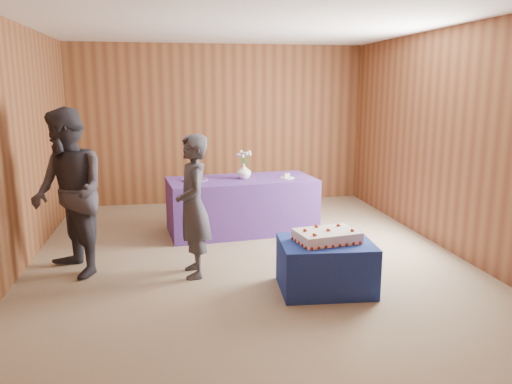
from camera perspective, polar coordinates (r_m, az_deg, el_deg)
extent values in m
plane|color=#87725D|center=(6.02, -1.09, -7.40)|extent=(6.00, 6.00, 0.00)
cube|color=brown|center=(8.68, -4.24, 7.67)|extent=(5.00, 0.04, 2.70)
cube|color=brown|center=(2.83, 8.32, -1.36)|extent=(5.00, 0.04, 2.70)
cube|color=brown|center=(5.87, -26.08, 4.44)|extent=(0.04, 6.00, 2.70)
cube|color=brown|center=(6.58, 21.02, 5.54)|extent=(0.04, 6.00, 2.70)
cube|color=white|center=(5.72, -1.20, 19.04)|extent=(5.00, 6.00, 0.04)
cube|color=navy|center=(5.06, 7.96, -8.33)|extent=(0.95, 0.77, 0.50)
cube|color=#5D3490|center=(6.95, -1.64, -1.52)|extent=(2.08, 1.11, 0.75)
cube|color=white|center=(4.97, 8.09, -5.00)|extent=(0.65, 0.49, 0.11)
sphere|color=#A11E0C|center=(4.69, 5.98, -6.50)|extent=(0.03, 0.03, 0.03)
sphere|color=#A11E0C|center=(4.96, 12.19, -5.65)|extent=(0.03, 0.03, 0.03)
sphere|color=#A11E0C|center=(5.03, 4.02, -5.17)|extent=(0.03, 0.03, 0.03)
sphere|color=#A11E0C|center=(5.29, 9.94, -4.47)|extent=(0.03, 0.03, 0.03)
sphere|color=#A11E0C|center=(4.79, 6.78, -4.73)|extent=(0.04, 0.04, 0.04)
cone|color=#145112|center=(4.80, 7.06, -4.84)|extent=(0.02, 0.03, 0.02)
sphere|color=#A11E0C|center=(5.10, 9.23, -3.76)|extent=(0.04, 0.04, 0.04)
cone|color=#145112|center=(5.11, 9.49, -3.87)|extent=(0.02, 0.03, 0.02)
sphere|color=#A11E0C|center=(4.95, 8.12, -4.20)|extent=(0.04, 0.04, 0.04)
cone|color=#145112|center=(4.96, 8.39, -4.32)|extent=(0.02, 0.03, 0.02)
imported|color=white|center=(6.87, -1.40, 2.39)|extent=(0.27, 0.27, 0.21)
cylinder|color=#276127|center=(6.85, -1.12, 3.83)|extent=(0.01, 0.01, 0.14)
sphere|color=silver|center=(6.85, -0.70, 4.42)|extent=(0.05, 0.05, 0.05)
cylinder|color=#276127|center=(6.87, -1.20, 3.85)|extent=(0.01, 0.01, 0.14)
sphere|color=silver|center=(6.90, -0.90, 4.47)|extent=(0.05, 0.05, 0.05)
cylinder|color=#276127|center=(6.88, -1.36, 3.86)|extent=(0.01, 0.01, 0.14)
sphere|color=silver|center=(6.92, -1.29, 4.50)|extent=(0.05, 0.05, 0.05)
cylinder|color=#276127|center=(6.88, -1.53, 3.86)|extent=(0.01, 0.01, 0.14)
sphere|color=silver|center=(6.91, -1.72, 4.49)|extent=(0.05, 0.05, 0.05)
cylinder|color=#276127|center=(6.86, -1.65, 3.84)|extent=(0.01, 0.01, 0.14)
sphere|color=silver|center=(6.88, -2.03, 4.45)|extent=(0.05, 0.05, 0.05)
cylinder|color=#276127|center=(6.84, -1.68, 3.81)|extent=(0.01, 0.01, 0.14)
sphere|color=silver|center=(6.82, -2.11, 4.39)|extent=(0.05, 0.05, 0.05)
cylinder|color=#276127|center=(6.82, -1.61, 3.79)|extent=(0.01, 0.01, 0.14)
sphere|color=silver|center=(6.78, -1.92, 4.34)|extent=(0.05, 0.05, 0.05)
cylinder|color=#276127|center=(6.81, -1.45, 3.78)|extent=(0.01, 0.01, 0.14)
sphere|color=silver|center=(6.75, -1.52, 4.31)|extent=(0.05, 0.05, 0.05)
cylinder|color=#276127|center=(6.82, -1.28, 3.79)|extent=(0.01, 0.01, 0.14)
sphere|color=silver|center=(6.76, -1.08, 4.32)|extent=(0.05, 0.05, 0.05)
cylinder|color=#276127|center=(6.83, -1.15, 3.80)|extent=(0.01, 0.01, 0.14)
sphere|color=silver|center=(6.80, -0.77, 4.37)|extent=(0.05, 0.05, 0.05)
cylinder|color=#5F4489|center=(6.81, -6.99, 1.43)|extent=(0.38, 0.38, 0.02)
cylinder|color=silver|center=(6.93, 3.57, 1.64)|extent=(0.21, 0.21, 0.01)
cube|color=white|center=(6.92, 3.57, 1.92)|extent=(0.07, 0.06, 0.06)
sphere|color=#A11E0C|center=(6.90, 3.61, 2.22)|extent=(0.02, 0.02, 0.02)
cube|color=silver|center=(6.80, 4.66, 1.39)|extent=(0.26, 0.08, 0.00)
imported|color=#363740|center=(5.29, -7.19, -1.64)|extent=(0.41, 0.58, 1.52)
imported|color=#31303A|center=(5.59, -20.62, -0.15)|extent=(1.04, 1.10, 1.80)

